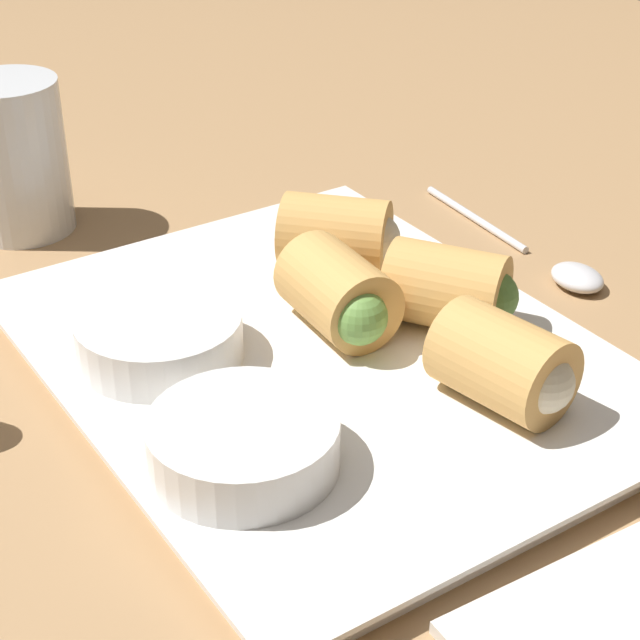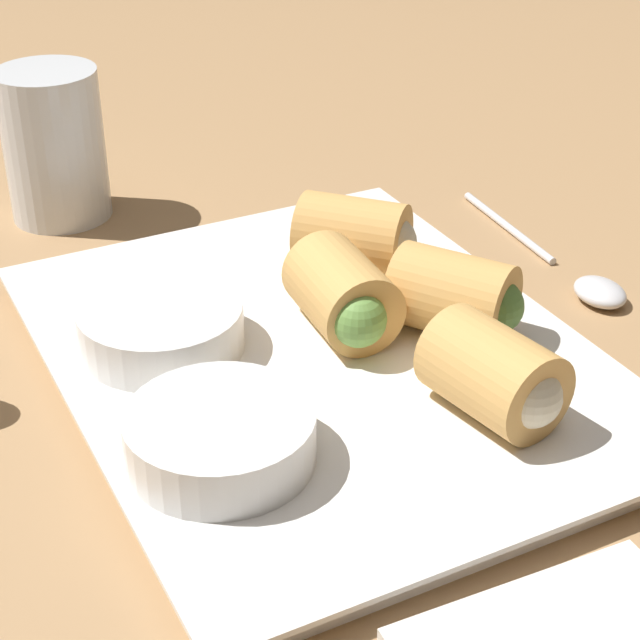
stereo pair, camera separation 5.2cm
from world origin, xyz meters
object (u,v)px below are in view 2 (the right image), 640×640
object	(u,v)px
dipping_bowl_far	(220,435)
spoon	(581,279)
serving_plate	(320,362)
dipping_bowl_near	(161,326)
drinking_glass	(54,145)

from	to	relation	value
dipping_bowl_far	spoon	xyz separation A→B (cm)	(7.28, -26.07, -2.27)
serving_plate	dipping_bowl_near	xyz separation A→B (cm)	(3.87, 7.14, 2.06)
drinking_glass	dipping_bowl_far	bearing A→B (deg)	177.61
dipping_bowl_near	drinking_glass	distance (cm)	21.45
serving_plate	dipping_bowl_far	xyz separation A→B (cm)	(-6.04, 7.99, 2.06)
dipping_bowl_far	drinking_glass	xyz separation A→B (cm)	(31.26, -1.30, 2.18)
dipping_bowl_far	dipping_bowl_near	bearing A→B (deg)	-4.87
spoon	serving_plate	bearing A→B (deg)	93.91
serving_plate	drinking_glass	xyz separation A→B (cm)	(25.21, 6.68, 4.24)
serving_plate	spoon	distance (cm)	18.13
dipping_bowl_far	drinking_glass	size ratio (longest dim) A/B	0.84
spoon	drinking_glass	world-z (taller)	drinking_glass
serving_plate	spoon	size ratio (longest dim) A/B	1.89
serving_plate	drinking_glass	size ratio (longest dim) A/B	3.28
serving_plate	drinking_glass	bearing A→B (deg)	14.85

